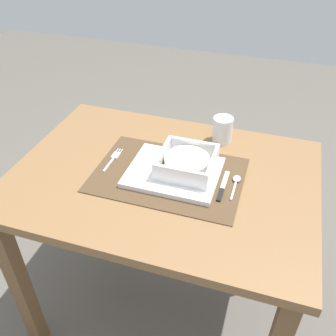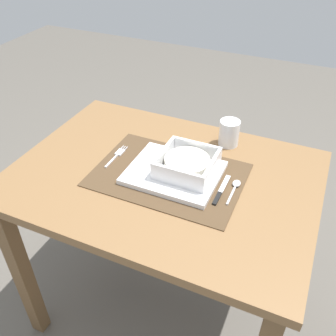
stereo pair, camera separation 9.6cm
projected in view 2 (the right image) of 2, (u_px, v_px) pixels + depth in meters
The scene contains 9 objects.
ground_plane at pixel (165, 305), 1.58m from camera, with size 6.00×6.00×0.00m, color #59544C.
dining_table at pixel (164, 200), 1.22m from camera, with size 0.93×0.67×0.71m.
placemat at pixel (168, 175), 1.15m from camera, with size 0.45×0.31×0.00m, color #4C3823.
serving_plate at pixel (174, 173), 1.14m from camera, with size 0.28×0.22×0.02m, color white.
porridge_bowl at pixel (187, 164), 1.12m from camera, with size 0.16×0.16×0.06m.
fork at pixel (117, 155), 1.23m from camera, with size 0.02×0.13×0.00m.
spoon at pixel (235, 186), 1.10m from camera, with size 0.02×0.11×0.01m.
butter_knife at pixel (221, 191), 1.08m from camera, with size 0.01×0.14×0.01m.
drinking_glass at pixel (229, 134), 1.26m from camera, with size 0.07×0.07×0.09m.
Camera 2 is at (0.38, -0.82, 1.42)m, focal length 39.93 mm.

